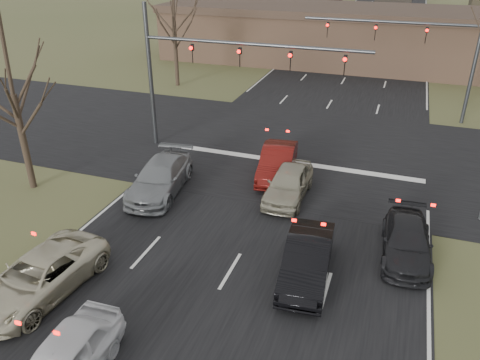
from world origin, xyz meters
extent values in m
plane|color=#49502B|center=(0.00, 0.00, 0.00)|extent=(360.00, 360.00, 0.00)
cube|color=black|center=(0.00, 60.00, 0.01)|extent=(14.00, 300.00, 0.02)
cube|color=black|center=(0.00, 15.00, 0.01)|extent=(200.00, 14.00, 0.02)
cube|color=#8B654B|center=(2.00, 38.00, 2.30)|extent=(42.00, 10.00, 4.60)
cube|color=#38281E|center=(2.00, 38.00, 4.95)|extent=(42.40, 10.40, 0.70)
cylinder|color=#383A3D|center=(-8.50, 13.00, 4.00)|extent=(0.24, 0.24, 8.00)
cylinder|color=#383A3D|center=(-2.50, 13.00, 6.20)|extent=(12.00, 0.18, 0.18)
imported|color=black|center=(-5.83, 13.00, 5.50)|extent=(0.16, 0.20, 1.00)
imported|color=black|center=(-3.17, 13.00, 5.50)|extent=(0.16, 0.20, 1.00)
imported|color=black|center=(-0.50, 13.00, 5.50)|extent=(0.16, 0.20, 1.00)
imported|color=black|center=(2.17, 13.00, 5.50)|extent=(0.16, 0.20, 1.00)
cylinder|color=#383A3D|center=(9.00, 23.00, 4.00)|extent=(0.24, 0.24, 8.00)
cylinder|color=#383A3D|center=(3.50, 23.00, 6.20)|extent=(11.00, 0.18, 0.18)
imported|color=black|center=(5.86, 23.00, 5.50)|extent=(0.16, 0.20, 1.00)
imported|color=black|center=(2.71, 23.00, 5.50)|extent=(0.16, 0.20, 1.00)
imported|color=black|center=(-0.43, 23.00, 5.50)|extent=(0.16, 0.20, 1.00)
cylinder|color=black|center=(-11.50, 6.00, 2.34)|extent=(0.32, 0.32, 4.68)
cylinder|color=black|center=(-13.00, 25.00, 2.61)|extent=(0.32, 0.32, 5.23)
imported|color=beige|center=(-5.68, -0.24, 0.71)|extent=(2.81, 5.28, 1.41)
imported|color=black|center=(2.67, 3.66, 0.74)|extent=(1.93, 4.59, 1.48)
imported|color=black|center=(5.97, 6.20, 0.63)|extent=(2.03, 4.47, 1.27)
imported|color=gray|center=(-5.32, 7.68, 0.75)|extent=(2.79, 5.43, 1.51)
imported|color=#4E0D0B|center=(-0.50, 11.21, 0.76)|extent=(2.21, 4.81, 1.53)
imported|color=#9D987F|center=(0.60, 9.16, 0.74)|extent=(1.76, 4.36, 1.48)
camera|label=1|loc=(4.93, -9.84, 10.75)|focal=35.00mm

